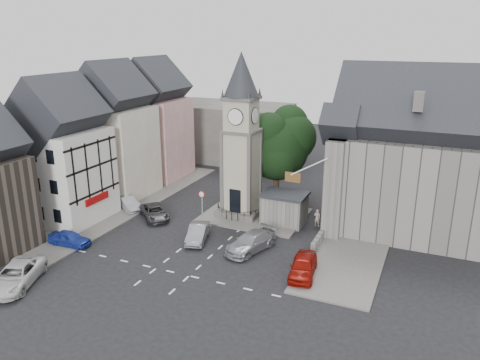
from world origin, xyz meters
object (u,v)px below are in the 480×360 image
at_px(car_east_red, 303,266).
at_px(pedestrian, 317,218).
at_px(car_west_blue, 69,239).
at_px(clock_tower, 241,137).
at_px(stone_shelter, 284,208).

bearing_deg(car_east_red, pedestrian, 90.47).
relative_size(car_west_blue, pedestrian, 2.25).
bearing_deg(car_east_red, car_west_blue, -179.50).
relative_size(clock_tower, pedestrian, 9.40).
relative_size(stone_shelter, car_west_blue, 1.10).
distance_m(stone_shelter, pedestrian, 3.30).
height_order(stone_shelter, car_west_blue, stone_shelter).
bearing_deg(clock_tower, pedestrian, -0.47).
bearing_deg(pedestrian, clock_tower, -3.15).
height_order(stone_shelter, car_east_red, stone_shelter).
height_order(car_west_blue, pedestrian, pedestrian).
height_order(clock_tower, stone_shelter, clock_tower).
xyz_separation_m(stone_shelter, pedestrian, (3.20, 0.43, -0.68)).
bearing_deg(pedestrian, stone_shelter, 4.90).
height_order(car_east_red, pedestrian, pedestrian).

